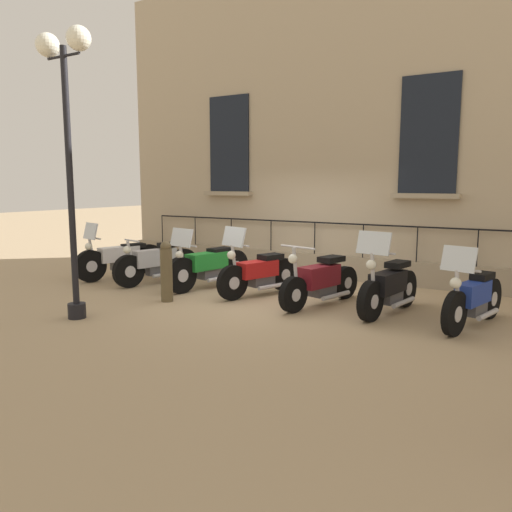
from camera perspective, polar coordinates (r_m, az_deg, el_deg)
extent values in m
plane|color=tan|center=(9.68, 0.92, -4.47)|extent=(60.00, 60.00, 0.00)
cube|color=tan|center=(11.94, 7.77, 14.69)|extent=(0.60, 10.95, 6.97)
cube|color=gray|center=(11.67, 6.72, -1.01)|extent=(0.20, 10.95, 0.53)
cube|color=black|center=(10.85, 19.07, 12.93)|extent=(0.06, 1.14, 2.34)
cube|color=tan|center=(10.74, 18.67, 6.49)|extent=(0.24, 1.34, 0.10)
cube|color=black|center=(12.79, -3.05, 12.59)|extent=(0.06, 1.14, 2.34)
cube|color=tan|center=(12.69, -3.22, 7.12)|extent=(0.24, 1.34, 0.10)
cube|color=black|center=(11.52, 6.72, 3.82)|extent=(0.03, 9.20, 0.03)
cylinder|color=black|center=(14.08, -10.62, 3.06)|extent=(0.02, 0.02, 0.72)
cylinder|color=black|center=(13.35, -6.92, 2.86)|extent=(0.02, 0.02, 0.72)
cylinder|color=black|center=(12.67, -2.82, 2.62)|extent=(0.02, 0.02, 0.72)
cylinder|color=black|center=(12.07, 1.71, 2.35)|extent=(0.02, 0.02, 0.72)
cylinder|color=black|center=(11.55, 6.69, 2.03)|extent=(0.02, 0.02, 0.72)
cylinder|color=black|center=(11.13, 12.08, 1.66)|extent=(0.02, 0.02, 0.72)
cylinder|color=black|center=(10.81, 17.84, 1.26)|extent=(0.02, 0.02, 0.72)
cylinder|color=black|center=(10.61, 23.88, 0.82)|extent=(0.02, 0.02, 0.72)
cylinder|color=black|center=(11.45, -18.31, -1.10)|extent=(0.71, 0.32, 0.71)
cylinder|color=silver|center=(11.45, -18.31, -1.10)|extent=(0.28, 0.21, 0.25)
cylinder|color=black|center=(12.13, -12.00, -0.36)|extent=(0.71, 0.32, 0.71)
cylinder|color=silver|center=(12.13, -12.00, -0.36)|extent=(0.28, 0.21, 0.25)
cube|color=silver|center=(11.72, -15.32, 0.24)|extent=(0.95, 0.53, 0.33)
cube|color=#4C4C51|center=(11.80, -14.85, -0.86)|extent=(0.59, 0.37, 0.25)
cube|color=black|center=(11.87, -13.78, 1.14)|extent=(0.56, 0.39, 0.10)
cylinder|color=silver|center=(11.43, -18.15, 0.44)|extent=(0.17, 0.10, 0.62)
cylinder|color=silver|center=(11.41, -18.00, 1.98)|extent=(0.21, 0.63, 0.04)
sphere|color=white|center=(11.38, -18.50, 1.03)|extent=(0.16, 0.16, 0.16)
cylinder|color=silver|center=(11.76, -13.69, -1.46)|extent=(0.81, 0.30, 0.08)
cube|color=silver|center=(11.37, -18.30, 2.70)|extent=(0.26, 0.54, 0.36)
cylinder|color=black|center=(10.63, -14.28, -1.70)|extent=(0.70, 0.30, 0.68)
cylinder|color=silver|center=(10.63, -14.28, -1.70)|extent=(0.27, 0.21, 0.24)
cylinder|color=black|center=(11.37, -8.23, -0.89)|extent=(0.70, 0.30, 0.68)
cylinder|color=silver|center=(11.37, -8.23, -0.89)|extent=(0.27, 0.21, 0.24)
cube|color=#B2B2BC|center=(10.92, -11.40, -0.18)|extent=(0.99, 0.48, 0.36)
cube|color=#4C4C51|center=(11.01, -10.93, -1.43)|extent=(0.61, 0.33, 0.24)
cube|color=black|center=(11.10, -9.76, 1.30)|extent=(0.58, 0.35, 0.10)
cylinder|color=silver|center=(10.60, -14.11, 0.01)|extent=(0.17, 0.10, 0.64)
cylinder|color=silver|center=(10.59, -13.94, 1.72)|extent=(0.17, 0.52, 0.04)
sphere|color=white|center=(10.55, -14.46, 0.69)|extent=(0.16, 0.16, 0.16)
cylinder|color=silver|center=(11.03, -9.70, -2.01)|extent=(0.86, 0.30, 0.08)
cylinder|color=black|center=(9.88, -8.56, -2.19)|extent=(0.73, 0.29, 0.71)
cylinder|color=silver|center=(9.88, -8.56, -2.19)|extent=(0.28, 0.21, 0.25)
cylinder|color=black|center=(10.84, -2.47, -1.18)|extent=(0.73, 0.29, 0.71)
cylinder|color=silver|center=(10.84, -2.47, -1.18)|extent=(0.28, 0.21, 0.25)
cube|color=#1E842D|center=(10.28, -5.60, -0.55)|extent=(0.95, 0.50, 0.34)
cube|color=#4C4C51|center=(10.38, -5.17, -1.82)|extent=(0.58, 0.37, 0.25)
cube|color=black|center=(10.49, -4.12, 0.66)|extent=(0.55, 0.39, 0.10)
cylinder|color=silver|center=(9.86, -8.37, -0.48)|extent=(0.17, 0.09, 0.60)
cylinder|color=silver|center=(9.85, -8.18, 1.25)|extent=(0.18, 0.71, 0.04)
sphere|color=white|center=(9.80, -8.70, 0.14)|extent=(0.16, 0.16, 0.16)
cylinder|color=silver|center=(10.39, -3.77, -2.50)|extent=(0.81, 0.24, 0.08)
cube|color=silver|center=(9.80, -8.47, 2.09)|extent=(0.24, 0.60, 0.36)
cylinder|color=black|center=(9.21, -2.70, -3.05)|extent=(0.66, 0.31, 0.66)
cylinder|color=silver|center=(9.21, -2.70, -3.05)|extent=(0.26, 0.19, 0.23)
cylinder|color=black|center=(10.04, 3.20, -2.11)|extent=(0.66, 0.31, 0.66)
cylinder|color=silver|center=(10.04, 3.20, -2.11)|extent=(0.26, 0.19, 0.23)
cube|color=red|center=(9.55, 0.15, -1.48)|extent=(0.89, 0.57, 0.30)
cube|color=#4C4C51|center=(9.65, 0.60, -2.72)|extent=(0.55, 0.41, 0.23)
cube|color=black|center=(9.73, 1.67, -0.06)|extent=(0.53, 0.43, 0.10)
cylinder|color=silver|center=(9.18, -2.46, -0.88)|extent=(0.17, 0.11, 0.70)
cylinder|color=silver|center=(9.16, -2.23, 1.30)|extent=(0.26, 0.69, 0.04)
sphere|color=white|center=(9.11, -2.82, 0.12)|extent=(0.16, 0.16, 0.16)
cylinder|color=silver|center=(9.64, 2.01, -3.43)|extent=(0.73, 0.31, 0.08)
cube|color=silver|center=(9.10, -2.53, 2.21)|extent=(0.30, 0.60, 0.36)
cylinder|color=black|center=(8.37, 4.26, -4.40)|extent=(0.62, 0.27, 0.61)
cylinder|color=silver|center=(8.37, 4.26, -4.40)|extent=(0.24, 0.19, 0.21)
cylinder|color=black|center=(9.51, 10.11, -2.97)|extent=(0.62, 0.27, 0.61)
cylinder|color=silver|center=(9.51, 10.11, -2.97)|extent=(0.24, 0.19, 0.21)
cube|color=maroon|center=(8.84, 7.20, -2.28)|extent=(0.89, 0.52, 0.37)
cube|color=#4C4C51|center=(8.97, 7.57, -3.79)|extent=(0.55, 0.38, 0.21)
cube|color=black|center=(9.07, 8.56, -0.35)|extent=(0.52, 0.40, 0.10)
cylinder|color=silver|center=(8.33, 4.52, -1.71)|extent=(0.17, 0.10, 0.79)
cylinder|color=silver|center=(8.30, 4.77, 1.00)|extent=(0.21, 0.71, 0.04)
sphere|color=white|center=(8.24, 4.21, -0.31)|extent=(0.16, 0.16, 0.16)
cylinder|color=silver|center=(9.01, 9.08, -4.45)|extent=(0.75, 0.26, 0.08)
cylinder|color=black|center=(8.02, 12.89, -5.02)|extent=(0.66, 0.24, 0.64)
cylinder|color=silver|center=(8.02, 12.89, -5.02)|extent=(0.25, 0.19, 0.22)
cylinder|color=black|center=(9.12, 16.61, -3.55)|extent=(0.66, 0.24, 0.64)
cylinder|color=silver|center=(9.12, 16.61, -3.55)|extent=(0.25, 0.19, 0.22)
cube|color=black|center=(8.48, 14.78, -2.91)|extent=(0.85, 0.44, 0.34)
cube|color=#4C4C51|center=(8.61, 15.01, -4.39)|extent=(0.52, 0.32, 0.22)
cube|color=black|center=(8.73, 15.81, -0.90)|extent=(0.50, 0.35, 0.10)
cylinder|color=silver|center=(7.98, 13.15, -2.31)|extent=(0.17, 0.09, 0.76)
cylinder|color=silver|center=(7.97, 13.41, 0.41)|extent=(0.15, 0.66, 0.04)
sphere|color=white|center=(7.89, 12.96, -0.97)|extent=(0.16, 0.16, 0.16)
cylinder|color=silver|center=(8.71, 16.42, -5.07)|extent=(0.74, 0.20, 0.08)
cube|color=silver|center=(7.90, 13.24, 1.45)|extent=(0.21, 0.56, 0.36)
cylinder|color=black|center=(7.61, 21.63, -6.11)|extent=(0.65, 0.26, 0.65)
cylinder|color=silver|center=(7.61, 21.63, -6.11)|extent=(0.25, 0.18, 0.23)
cylinder|color=black|center=(8.82, 25.12, -4.38)|extent=(0.65, 0.26, 0.65)
cylinder|color=silver|center=(8.82, 25.12, -4.38)|extent=(0.25, 0.18, 0.23)
cube|color=#1E389E|center=(8.12, 23.46, -3.87)|extent=(0.80, 0.44, 0.32)
cube|color=#4C4C51|center=(8.26, 23.63, -5.33)|extent=(0.49, 0.31, 0.23)
cube|color=black|center=(8.37, 24.35, -2.07)|extent=(0.47, 0.33, 0.10)
cylinder|color=silver|center=(7.58, 21.91, -3.76)|extent=(0.17, 0.10, 0.63)
cylinder|color=silver|center=(7.57, 22.19, -1.40)|extent=(0.17, 0.57, 0.04)
sphere|color=white|center=(7.50, 21.75, -2.87)|extent=(0.16, 0.16, 0.16)
cylinder|color=silver|center=(8.37, 24.86, -6.04)|extent=(0.69, 0.24, 0.08)
cube|color=silver|center=(7.50, 22.07, -0.32)|extent=(0.23, 0.49, 0.36)
cylinder|color=black|center=(8.54, -19.70, -5.87)|extent=(0.28, 0.28, 0.24)
cylinder|color=black|center=(8.30, -20.36, 7.37)|extent=(0.10, 0.10, 4.16)
cylinder|color=black|center=(8.64, -21.81, 20.22)|extent=(0.04, 0.35, 0.04)
sphere|color=white|center=(8.82, -22.63, 21.27)|extent=(0.36, 0.36, 0.36)
cylinder|color=black|center=(8.38, -20.27, 20.70)|extent=(0.04, 0.35, 0.04)
sphere|color=white|center=(8.29, -19.53, 22.32)|extent=(0.36, 0.36, 0.36)
cylinder|color=brown|center=(9.23, -10.14, -2.16)|extent=(0.22, 0.22, 0.97)
sphere|color=brown|center=(9.15, -10.22, 1.09)|extent=(0.20, 0.20, 0.20)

